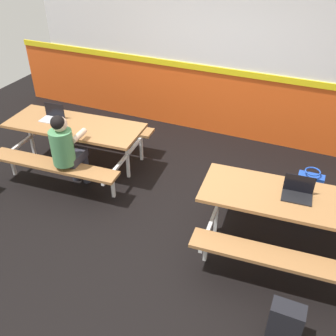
{
  "coord_description": "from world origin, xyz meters",
  "views": [
    {
      "loc": [
        1.66,
        -3.75,
        3.35
      ],
      "look_at": [
        0.0,
        0.06,
        0.55
      ],
      "focal_mm": 41.52,
      "sensor_mm": 36.0,
      "label": 1
    }
  ],
  "objects_px": {
    "laptop_silver": "(53,116)",
    "tote_bag_bright": "(309,185)",
    "picnic_table_left": "(76,134)",
    "student_nearer": "(66,147)",
    "satchel_spare": "(285,323)",
    "laptop_dark": "(298,193)",
    "picnic_table_right": "(291,209)"
  },
  "relations": [
    {
      "from": "satchel_spare",
      "to": "student_nearer",
      "type": "bearing_deg",
      "value": 160.19
    },
    {
      "from": "tote_bag_bright",
      "to": "student_nearer",
      "type": "bearing_deg",
      "value": -159.05
    },
    {
      "from": "picnic_table_right",
      "to": "satchel_spare",
      "type": "height_order",
      "value": "picnic_table_right"
    },
    {
      "from": "satchel_spare",
      "to": "laptop_dark",
      "type": "bearing_deg",
      "value": 97.79
    },
    {
      "from": "laptop_silver",
      "to": "satchel_spare",
      "type": "relative_size",
      "value": 0.76
    },
    {
      "from": "picnic_table_right",
      "to": "laptop_silver",
      "type": "bearing_deg",
      "value": 172.22
    },
    {
      "from": "tote_bag_bright",
      "to": "satchel_spare",
      "type": "xyz_separation_m",
      "value": [
        0.05,
        -2.3,
        0.02
      ]
    },
    {
      "from": "student_nearer",
      "to": "satchel_spare",
      "type": "relative_size",
      "value": 2.74
    },
    {
      "from": "laptop_dark",
      "to": "tote_bag_bright",
      "type": "xyz_separation_m",
      "value": [
        0.11,
        1.07,
        -0.59
      ]
    },
    {
      "from": "student_nearer",
      "to": "laptop_silver",
      "type": "xyz_separation_m",
      "value": [
        -0.62,
        0.55,
        0.08
      ]
    },
    {
      "from": "student_nearer",
      "to": "laptop_silver",
      "type": "height_order",
      "value": "student_nearer"
    },
    {
      "from": "picnic_table_right",
      "to": "student_nearer",
      "type": "bearing_deg",
      "value": -178.75
    },
    {
      "from": "laptop_dark",
      "to": "tote_bag_bright",
      "type": "distance_m",
      "value": 1.23
    },
    {
      "from": "picnic_table_left",
      "to": "picnic_table_right",
      "type": "bearing_deg",
      "value": -8.51
    },
    {
      "from": "laptop_silver",
      "to": "picnic_table_left",
      "type": "bearing_deg",
      "value": -1.42
    },
    {
      "from": "student_nearer",
      "to": "laptop_silver",
      "type": "bearing_deg",
      "value": 138.53
    },
    {
      "from": "laptop_silver",
      "to": "laptop_dark",
      "type": "xyz_separation_m",
      "value": [
        3.58,
        -0.45,
        0.0
      ]
    },
    {
      "from": "laptop_dark",
      "to": "picnic_table_left",
      "type": "bearing_deg",
      "value": 172.25
    },
    {
      "from": "picnic_table_left",
      "to": "student_nearer",
      "type": "height_order",
      "value": "student_nearer"
    },
    {
      "from": "picnic_table_right",
      "to": "laptop_dark",
      "type": "height_order",
      "value": "laptop_dark"
    },
    {
      "from": "satchel_spare",
      "to": "laptop_silver",
      "type": "bearing_deg",
      "value": 155.91
    },
    {
      "from": "tote_bag_bright",
      "to": "laptop_dark",
      "type": "bearing_deg",
      "value": -96.04
    },
    {
      "from": "student_nearer",
      "to": "picnic_table_right",
      "type": "bearing_deg",
      "value": 1.25
    },
    {
      "from": "picnic_table_right",
      "to": "tote_bag_bright",
      "type": "bearing_deg",
      "value": 82.81
    },
    {
      "from": "student_nearer",
      "to": "laptop_silver",
      "type": "distance_m",
      "value": 0.83
    },
    {
      "from": "student_nearer",
      "to": "tote_bag_bright",
      "type": "xyz_separation_m",
      "value": [
        3.07,
        1.18,
        -0.51
      ]
    },
    {
      "from": "student_nearer",
      "to": "satchel_spare",
      "type": "xyz_separation_m",
      "value": [
        3.13,
        -1.13,
        -0.49
      ]
    },
    {
      "from": "picnic_table_right",
      "to": "laptop_dark",
      "type": "xyz_separation_m",
      "value": [
        0.03,
        0.04,
        0.21
      ]
    },
    {
      "from": "laptop_silver",
      "to": "tote_bag_bright",
      "type": "height_order",
      "value": "laptop_silver"
    },
    {
      "from": "picnic_table_right",
      "to": "laptop_dark",
      "type": "relative_size",
      "value": 6.11
    },
    {
      "from": "laptop_silver",
      "to": "satchel_spare",
      "type": "bearing_deg",
      "value": -24.09
    },
    {
      "from": "student_nearer",
      "to": "tote_bag_bright",
      "type": "bearing_deg",
      "value": 20.95
    }
  ]
}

